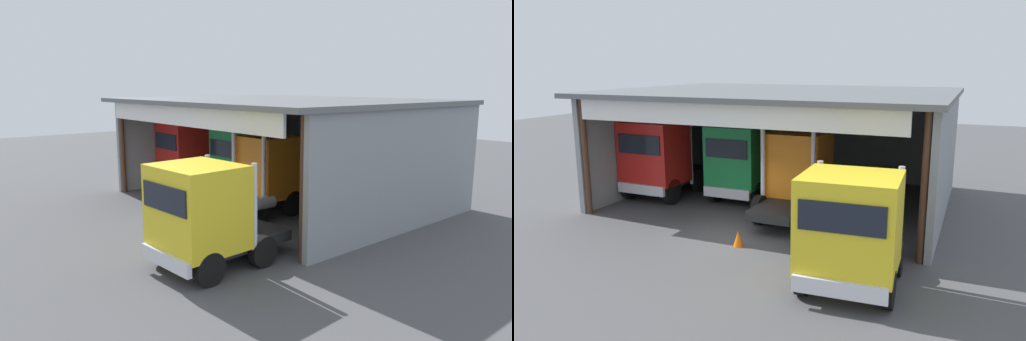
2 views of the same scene
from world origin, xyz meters
TOP-DOWN VIEW (x-y plane):
  - ground_plane at (0.00, 0.00)m, footprint 80.00×80.00m
  - workshop_shed at (0.00, 6.26)m, footprint 14.50×11.58m
  - truck_red_left_bay at (-5.49, 3.46)m, footprint 2.76×5.02m
  - truck_green_center_bay at (-1.72, 4.53)m, footprint 2.51×4.40m
  - truck_orange_right_bay at (1.46, 3.13)m, footprint 2.49×4.42m
  - truck_yellow_center_right_bay at (5.10, -2.57)m, footprint 2.90×4.60m
  - oil_drum at (3.69, 9.34)m, footprint 0.58×0.58m
  - tool_cart at (3.79, 9.51)m, footprint 0.90×0.60m
  - traffic_cone at (0.77, -0.81)m, footprint 0.36×0.36m

SIDE VIEW (x-z plane):
  - ground_plane at x=0.00m, z-range 0.00..0.00m
  - traffic_cone at x=0.77m, z-range 0.00..0.56m
  - oil_drum at x=3.69m, z-range 0.00..0.95m
  - tool_cart at x=3.79m, z-range 0.00..1.00m
  - truck_yellow_center_right_bay at x=5.10m, z-range 0.07..3.45m
  - truck_orange_right_bay at x=1.46m, z-range -0.03..3.67m
  - truck_green_center_bay at x=-1.72m, z-range 0.07..3.68m
  - truck_red_left_bay at x=-5.49m, z-range 0.06..3.70m
  - workshop_shed at x=0.00m, z-range 1.03..6.07m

